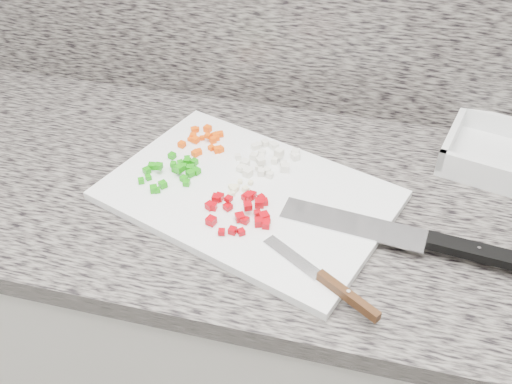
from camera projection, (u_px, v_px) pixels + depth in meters
cabinet at (279, 341)px, 1.37m from camera, size 3.92×0.62×0.86m
countertop at (285, 200)px, 1.08m from camera, size 3.96×0.64×0.04m
cutting_board at (248, 195)px, 1.04m from camera, size 0.58×0.48×0.02m
carrot_pile at (205, 140)px, 1.15m from camera, size 0.10×0.10×0.02m
onion_pile at (265, 160)px, 1.10m from camera, size 0.13×0.12×0.02m
green_pepper_pile at (174, 171)px, 1.07m from camera, size 0.11×0.12×0.02m
red_pepper_pile at (242, 210)px, 0.99m from camera, size 0.12×0.12×0.02m
garlic_pile at (237, 188)px, 1.04m from camera, size 0.04×0.05×0.01m
chef_knife at (433, 242)px, 0.93m from camera, size 0.41×0.09×0.02m
paring_knife at (333, 285)px, 0.86m from camera, size 0.20×0.14×0.02m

